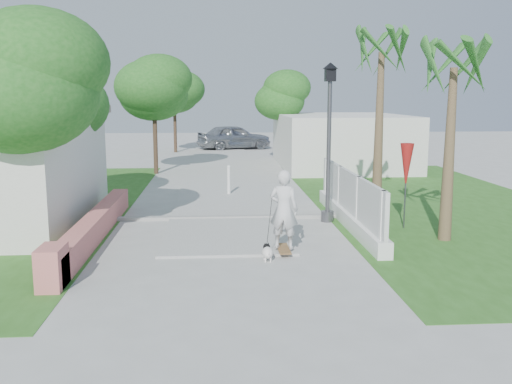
{
  "coord_description": "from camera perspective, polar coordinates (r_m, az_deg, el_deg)",
  "views": [
    {
      "loc": [
        -0.24,
        -10.21,
        3.55
      ],
      "look_at": [
        0.77,
        4.18,
        1.1
      ],
      "focal_mm": 40.0,
      "sensor_mm": 36.0,
      "label": 1
    }
  ],
  "objects": [
    {
      "name": "building_right",
      "position": [
        28.98,
        8.47,
        5.08
      ],
      "size": [
        6.0,
        8.0,
        2.6
      ],
      "primitive_type": "cube",
      "color": "silver",
      "rests_on": "ground"
    },
    {
      "name": "bollard",
      "position": [
        20.43,
        -2.74,
        1.28
      ],
      "size": [
        0.14,
        0.14,
        1.09
      ],
      "color": "white",
      "rests_on": "ground"
    },
    {
      "name": "tree_path_far",
      "position": [
        36.28,
        -8.15,
        9.97
      ],
      "size": [
        3.2,
        3.2,
        5.17
      ],
      "color": "#4C3826",
      "rests_on": "ground"
    },
    {
      "name": "grass_right",
      "position": [
        19.91,
        17.38,
        -1.06
      ],
      "size": [
        8.0,
        20.0,
        0.01
      ],
      "primitive_type": "cube",
      "color": "#2F5F1E",
      "rests_on": "ground"
    },
    {
      "name": "ground",
      "position": [
        10.81,
        -2.56,
        -9.54
      ],
      "size": [
        90.0,
        90.0,
        0.0
      ],
      "primitive_type": "plane",
      "color": "#B7B7B2",
      "rests_on": "ground"
    },
    {
      "name": "skateboarder",
      "position": [
        12.83,
        2.61,
        -1.96
      ],
      "size": [
        0.8,
        0.97,
        1.91
      ],
      "rotation": [
        0.0,
        0.0,
        2.82
      ],
      "color": "olive",
      "rests_on": "ground"
    },
    {
      "name": "pink_wall",
      "position": [
        14.46,
        -16.16,
        -3.68
      ],
      "size": [
        0.45,
        8.2,
        0.8
      ],
      "color": "#D3736C",
      "rests_on": "ground"
    },
    {
      "name": "palm_near",
      "position": [
        14.55,
        19.14,
        10.71
      ],
      "size": [
        1.8,
        1.8,
        4.7
      ],
      "color": "brown",
      "rests_on": "ground"
    },
    {
      "name": "palm_far",
      "position": [
        17.42,
        12.42,
        12.5
      ],
      "size": [
        1.8,
        1.8,
        5.3
      ],
      "color": "brown",
      "rests_on": "ground"
    },
    {
      "name": "parked_car",
      "position": [
        38.05,
        -2.2,
        5.52
      ],
      "size": [
        5.21,
        3.45,
        1.65
      ],
      "primitive_type": "imported",
      "rotation": [
        0.0,
        0.0,
        1.91
      ],
      "color": "#A6A7AE",
      "rests_on": "ground"
    },
    {
      "name": "path_strip",
      "position": [
        30.41,
        -3.54,
        2.98
      ],
      "size": [
        3.2,
        36.0,
        0.06
      ],
      "primitive_type": "cube",
      "color": "#B7B7B2",
      "rests_on": "ground"
    },
    {
      "name": "tree_path_left",
      "position": [
        26.33,
        -10.15,
        10.08
      ],
      "size": [
        3.4,
        3.4,
        5.23
      ],
      "color": "#4C3826",
      "rests_on": "ground"
    },
    {
      "name": "curb",
      "position": [
        16.58,
        -3.1,
        -2.56
      ],
      "size": [
        6.5,
        0.25,
        0.1
      ],
      "primitive_type": "cube",
      "color": "#999993",
      "rests_on": "ground"
    },
    {
      "name": "patio_umbrella",
      "position": [
        15.66,
        14.81,
        2.49
      ],
      "size": [
        0.36,
        0.36,
        2.3
      ],
      "color": "#59595E",
      "rests_on": "ground"
    },
    {
      "name": "tree_left_mid",
      "position": [
        19.41,
        -19.93,
        8.91
      ],
      "size": [
        3.2,
        3.2,
        4.85
      ],
      "color": "#4C3826",
      "rests_on": "ground"
    },
    {
      "name": "grass_left",
      "position": [
        19.74,
        -23.97,
        -1.54
      ],
      "size": [
        8.0,
        20.0,
        0.01
      ],
      "primitive_type": "cube",
      "color": "#2F5F1E",
      "rests_on": "ground"
    },
    {
      "name": "tree_path_right",
      "position": [
        30.38,
        2.56,
        9.53
      ],
      "size": [
        3.0,
        3.0,
        4.79
      ],
      "color": "#4C3826",
      "rests_on": "ground"
    },
    {
      "name": "lattice_fence",
      "position": [
        15.92,
        9.27,
        -1.37
      ],
      "size": [
        0.35,
        7.0,
        1.5
      ],
      "color": "white",
      "rests_on": "ground"
    },
    {
      "name": "dog",
      "position": [
        12.43,
        1.15,
        -6.0
      ],
      "size": [
        0.25,
        0.54,
        0.37
      ],
      "rotation": [
        0.0,
        0.0,
        0.03
      ],
      "color": "white",
      "rests_on": "ground"
    },
    {
      "name": "street_lamp",
      "position": [
        16.06,
        7.31,
        5.55
      ],
      "size": [
        0.44,
        0.44,
        4.44
      ],
      "color": "#59595E",
      "rests_on": "ground"
    },
    {
      "name": "tree_left_near",
      "position": [
        13.86,
        -22.2,
        10.07
      ],
      "size": [
        3.6,
        3.6,
        5.28
      ],
      "color": "#4C3826",
      "rests_on": "ground"
    }
  ]
}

